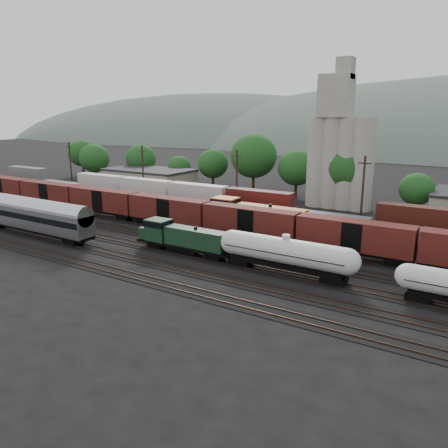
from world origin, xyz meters
The scene contains 12 objects.
ground centered at (0.00, 0.00, 0.00)m, with size 600.00×600.00×0.00m, color black.
tracks centered at (0.00, 0.00, 0.05)m, with size 180.00×33.20×0.20m.
green_locomotive centered at (-5.09, -5.00, 2.31)m, with size 15.16×2.68×4.01m.
tank_car_a centered at (10.48, -5.00, 2.72)m, with size 17.52×3.14×4.59m.
passenger_coach centered at (-30.26, -10.00, 3.49)m, with size 25.22×3.11×5.73m.
orange_locomotive centered at (-2.22, 10.00, 2.77)m, with size 19.53×3.25×4.88m.
boxcar_string centered at (0.26, 5.00, 3.12)m, with size 169.00×2.90×4.20m.
container_wall centered at (13.03, 15.00, 2.79)m, with size 184.96×2.60×5.80m.
grain_silo centered at (3.28, 36.00, 11.26)m, with size 13.40×5.00×29.00m.
industrial_sheds centered at (6.63, 35.25, 2.56)m, with size 119.38×17.26×5.10m.
tree_band centered at (6.29, 39.86, 7.61)m, with size 166.02×22.00×14.45m.
utility_poles centered at (0.00, 22.00, 6.21)m, with size 122.20×0.36×12.00m.
Camera 1 is at (30.19, -50.13, 18.34)m, focal length 35.00 mm.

